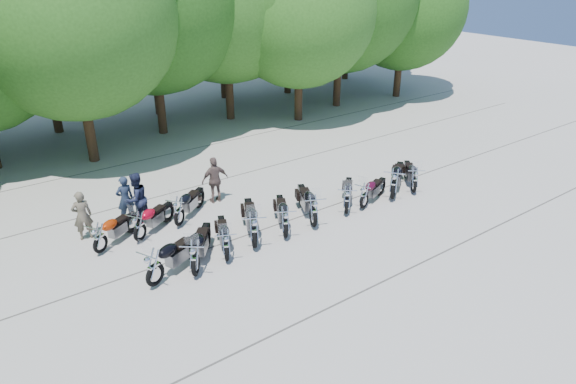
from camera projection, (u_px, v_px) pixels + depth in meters
ground at (315, 238)px, 16.59m from camera, size 90.00×90.00×0.00m
tree_3 at (69, 11)px, 20.23m from camera, size 8.70×8.70×10.67m
tree_6 at (299, 9)px, 26.11m from camera, size 8.00×8.00×9.82m
tree_8 at (404, 7)px, 30.98m from camera, size 7.53×7.53×9.25m
tree_11 at (38, 21)px, 24.27m from camera, size 7.56×7.56×9.28m
tree_12 at (148, 9)px, 27.19m from camera, size 7.88×7.88×9.67m
motorcycle_0 at (154, 267)px, 13.90m from camera, size 2.43×1.61×1.32m
motorcycle_1 at (195, 257)px, 14.37m from camera, size 1.98×2.23×1.30m
motorcycle_2 at (226, 244)px, 15.09m from camera, size 1.46×2.19×1.19m
motorcycle_3 at (254, 229)px, 15.72m from camera, size 1.79×2.55×1.40m
motorcycle_4 at (285, 221)px, 16.32m from camera, size 1.69×2.28×1.26m
motorcycle_5 at (313, 210)px, 16.96m from camera, size 1.65×2.45×1.34m
motorcycle_6 at (347, 199)px, 17.84m from camera, size 1.99×2.00×1.22m
motorcycle_7 at (364, 195)px, 18.24m from camera, size 2.12×1.30×1.15m
motorcycle_8 at (394, 183)px, 18.89m from camera, size 2.43×2.06×1.39m
motorcycle_9 at (414, 179)px, 19.45m from camera, size 1.84×2.08×1.21m
motorcycle_10 at (99, 237)px, 15.50m from camera, size 2.10×1.61×1.17m
motorcycle_11 at (139, 226)px, 16.14m from camera, size 2.11×1.62×1.18m
motorcycle_12 at (179, 211)px, 17.05m from camera, size 2.11×1.85×1.22m
rider_0 at (82, 215)px, 16.26m from camera, size 0.65×0.47×1.66m
rider_1 at (136, 199)px, 17.15m from camera, size 1.08×0.97×1.84m
rider_2 at (215, 180)px, 18.71m from camera, size 1.06×0.53×1.75m
rider_3 at (125, 199)px, 17.38m from camera, size 0.62×0.42×1.64m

